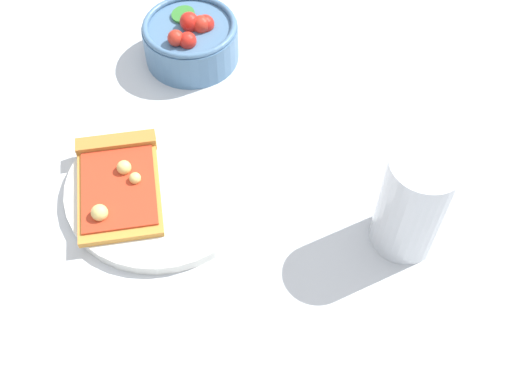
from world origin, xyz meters
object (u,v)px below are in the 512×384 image
plate (162,187)px  salad_bowl (191,39)px  pizza_slice_main (118,179)px  soda_glass (413,205)px

plate → salad_bowl: bearing=-63.8°
pizza_slice_main → salad_bowl: salad_bowl is taller
plate → salad_bowl: salad_bowl is taller
plate → pizza_slice_main: bearing=30.0°
plate → soda_glass: size_ratio=1.70×
salad_bowl → soda_glass: soda_glass is taller
plate → soda_glass: bearing=-160.9°
pizza_slice_main → salad_bowl: size_ratio=1.33×
salad_bowl → soda_glass: 0.39m
pizza_slice_main → salad_bowl: 0.24m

